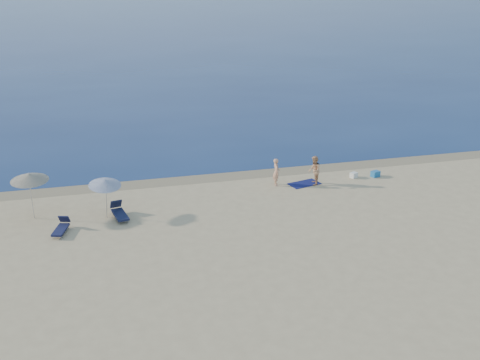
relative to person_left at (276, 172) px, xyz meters
The scene contains 11 objects.
sea 82.73m from the person_left, 91.09° to the left, with size 240.00×160.00×0.01m, color #0D2150.
wet_sand_strip 2.75m from the person_left, 126.73° to the left, with size 240.00×1.60×0.00m, color #847254.
person_left is the anchor object (origin of this frame).
person_right 2.16m from the person_left, 11.94° to the right, with size 0.82×0.64×1.68m, color tan.
beach_towel 1.81m from the person_left, ahead, with size 1.75×0.97×0.03m, color #0D1145.
white_bag 4.82m from the person_left, ahead, with size 0.37×0.32×0.32m, color silver.
blue_cooler 6.12m from the person_left, ahead, with size 0.49×0.35×0.35m, color #1F69A9.
umbrella_near 9.77m from the person_left, 167.87° to the right, with size 2.03×2.04×2.10m.
umbrella_far 13.19m from the person_left, behind, with size 1.93×1.95×2.44m.
lounger_left 12.21m from the person_left, 163.55° to the right, with size 0.89×1.59×0.67m.
lounger_right 9.27m from the person_left, 164.87° to the right, with size 0.87×1.79×0.76m.
Camera 1 is at (-8.32, -13.12, 12.31)m, focal length 45.00 mm.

